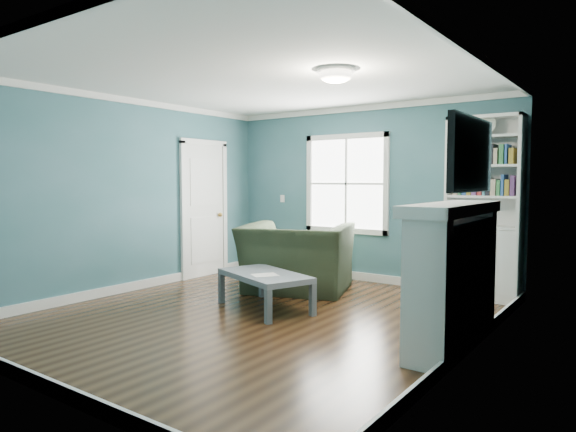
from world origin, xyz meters
The scene contains 13 objects.
floor centered at (0.00, 0.00, 0.00)m, with size 5.00×5.00×0.00m, color black.
room_walls centered at (0.00, 0.00, 1.58)m, with size 5.00×5.00×5.00m.
trim centered at (0.00, 0.00, 1.24)m, with size 4.50×5.00×2.60m.
window centered at (-0.30, 2.49, 1.45)m, with size 1.40×0.06×1.50m.
bookshelf centered at (1.77, 2.30, 0.92)m, with size 0.90×0.35×2.31m.
fireplace centered at (2.08, 0.20, 0.64)m, with size 0.44×1.58×1.30m.
tv centered at (2.20, 0.20, 1.72)m, with size 0.06×1.10×0.65m, color black.
door centered at (-2.22, 1.40, 1.07)m, with size 0.12×0.98×2.17m.
ceiling_fixture centered at (0.90, 0.10, 2.55)m, with size 0.38×0.38×0.15m.
light_switch centered at (-1.50, 2.48, 1.20)m, with size 0.08×0.01×0.12m, color white.
recliner centered at (-0.40, 1.31, 0.61)m, with size 1.39×0.91×1.22m, color #232D1C.
coffee_table centered at (-0.15, 0.29, 0.37)m, with size 1.33×1.02×0.43m.
paper_sheet centered at (-0.06, 0.18, 0.43)m, with size 0.22×0.28×0.00m, color white.
Camera 1 is at (3.51, -4.35, 1.50)m, focal length 32.00 mm.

